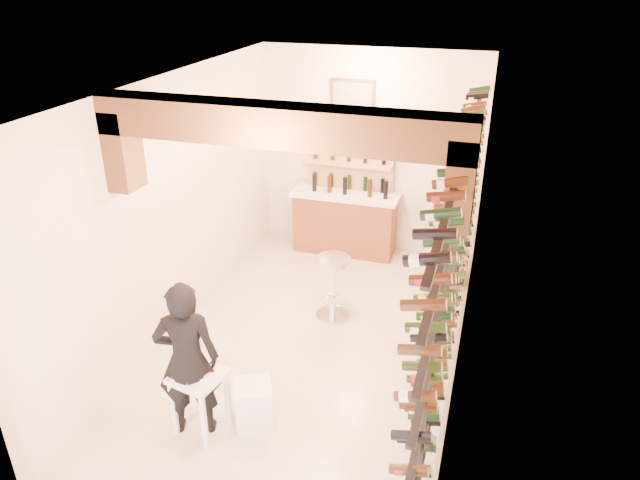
{
  "coord_description": "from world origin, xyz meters",
  "views": [
    {
      "loc": [
        1.87,
        -5.76,
        4.33
      ],
      "look_at": [
        0.0,
        0.3,
        1.3
      ],
      "focal_mm": 32.9,
      "sensor_mm": 36.0,
      "label": 1
    }
  ],
  "objects_px": {
    "person": "(187,360)",
    "back_counter": "(345,221)",
    "white_stool": "(254,404)",
    "wine_rack": "(449,249)",
    "chrome_barstool": "(333,283)",
    "tasting_table": "(199,384)",
    "crate_lower": "(445,272)"
  },
  "relations": [
    {
      "from": "person",
      "to": "back_counter",
      "type": "bearing_deg",
      "value": -116.0
    },
    {
      "from": "back_counter",
      "to": "white_stool",
      "type": "xyz_separation_m",
      "value": [
        0.14,
        -4.13,
        -0.3
      ]
    },
    {
      "from": "back_counter",
      "to": "wine_rack",
      "type": "bearing_deg",
      "value": -55.34
    },
    {
      "from": "chrome_barstool",
      "to": "tasting_table",
      "type": "bearing_deg",
      "value": -106.02
    },
    {
      "from": "white_stool",
      "to": "crate_lower",
      "type": "xyz_separation_m",
      "value": [
        1.56,
        3.59,
        -0.09
      ]
    },
    {
      "from": "back_counter",
      "to": "chrome_barstool",
      "type": "relative_size",
      "value": 1.92
    },
    {
      "from": "back_counter",
      "to": "person",
      "type": "height_order",
      "value": "person"
    },
    {
      "from": "wine_rack",
      "to": "tasting_table",
      "type": "distance_m",
      "value": 2.93
    },
    {
      "from": "back_counter",
      "to": "person",
      "type": "relative_size",
      "value": 1.0
    },
    {
      "from": "wine_rack",
      "to": "back_counter",
      "type": "height_order",
      "value": "wine_rack"
    },
    {
      "from": "tasting_table",
      "to": "chrome_barstool",
      "type": "distance_m",
      "value": 2.5
    },
    {
      "from": "person",
      "to": "tasting_table",
      "type": "bearing_deg",
      "value": 171.57
    },
    {
      "from": "back_counter",
      "to": "crate_lower",
      "type": "bearing_deg",
      "value": -17.59
    },
    {
      "from": "back_counter",
      "to": "person",
      "type": "bearing_deg",
      "value": -95.35
    },
    {
      "from": "wine_rack",
      "to": "tasting_table",
      "type": "bearing_deg",
      "value": -141.31
    },
    {
      "from": "tasting_table",
      "to": "crate_lower",
      "type": "relative_size",
      "value": 1.74
    },
    {
      "from": "white_stool",
      "to": "wine_rack",
      "type": "bearing_deg",
      "value": 41.23
    },
    {
      "from": "person",
      "to": "chrome_barstool",
      "type": "height_order",
      "value": "person"
    },
    {
      "from": "white_stool",
      "to": "chrome_barstool",
      "type": "xyz_separation_m",
      "value": [
        0.23,
        2.16,
        0.28
      ]
    },
    {
      "from": "wine_rack",
      "to": "white_stool",
      "type": "xyz_separation_m",
      "value": [
        -1.69,
        -1.48,
        -1.32
      ]
    },
    {
      "from": "wine_rack",
      "to": "chrome_barstool",
      "type": "distance_m",
      "value": 1.92
    },
    {
      "from": "tasting_table",
      "to": "crate_lower",
      "type": "distance_m",
      "value": 4.36
    },
    {
      "from": "wine_rack",
      "to": "chrome_barstool",
      "type": "xyz_separation_m",
      "value": [
        -1.47,
        0.67,
        -1.03
      ]
    },
    {
      "from": "tasting_table",
      "to": "white_stool",
      "type": "xyz_separation_m",
      "value": [
        0.46,
        0.24,
        -0.33
      ]
    },
    {
      "from": "back_counter",
      "to": "tasting_table",
      "type": "bearing_deg",
      "value": -94.23
    },
    {
      "from": "wine_rack",
      "to": "tasting_table",
      "type": "xyz_separation_m",
      "value": [
        -2.15,
        -1.73,
        -0.99
      ]
    },
    {
      "from": "tasting_table",
      "to": "white_stool",
      "type": "relative_size",
      "value": 1.78
    },
    {
      "from": "wine_rack",
      "to": "crate_lower",
      "type": "relative_size",
      "value": 11.92
    },
    {
      "from": "white_stool",
      "to": "person",
      "type": "xyz_separation_m",
      "value": [
        -0.55,
        -0.26,
        0.62
      ]
    },
    {
      "from": "wine_rack",
      "to": "chrome_barstool",
      "type": "bearing_deg",
      "value": 155.3
    },
    {
      "from": "back_counter",
      "to": "white_stool",
      "type": "height_order",
      "value": "back_counter"
    },
    {
      "from": "wine_rack",
      "to": "person",
      "type": "xyz_separation_m",
      "value": [
        -2.24,
        -1.74,
        -0.7
      ]
    }
  ]
}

